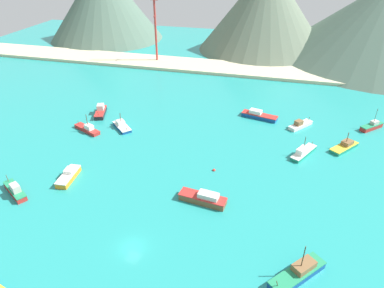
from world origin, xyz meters
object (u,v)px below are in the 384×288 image
Objects in this scene: fishing_boat_10 at (204,198)px; fishing_boat_14 at (345,146)px; fishing_boat_4 at (88,129)px; fishing_boat_5 at (300,125)px; fishing_boat_0 at (69,176)px; fishing_boat_6 at (122,126)px; buoy_1 at (214,170)px; fishing_boat_12 at (372,126)px; fishing_boat_3 at (259,115)px; fishing_boat_13 at (303,152)px; fishing_boat_7 at (101,111)px; fishing_boat_9 at (298,273)px; fishing_boat_11 at (15,190)px; radio_tower at (155,25)px.

fishing_boat_10 is 1.16× the size of fishing_boat_14.
fishing_boat_5 is at bearing 16.95° from fishing_boat_4.
fishing_boat_0 is at bearing 179.90° from fishing_boat_10.
buoy_1 is at bearing -25.22° from fishing_boat_6.
fishing_boat_12 is (19.61, 4.00, 0.11)m from fishing_boat_5.
fishing_boat_3 is 1.16× the size of fishing_boat_13.
buoy_1 is at bearing 90.75° from fishing_boat_10.
fishing_boat_5 is 11.08× the size of buoy_1.
fishing_boat_4 is 58.16m from fishing_boat_13.
fishing_boat_6 is at bearing -33.17° from fishing_boat_7.
fishing_boat_9 is 60.19m from fishing_boat_12.
fishing_boat_3 is at bearing 11.91° from fishing_boat_7.
fishing_boat_5 is 0.81× the size of fishing_boat_9.
fishing_boat_5 is (50.38, 38.66, -0.09)m from fishing_boat_0.
fishing_boat_0 is 11.01× the size of buoy_1.
fishing_boat_0 is 32.88m from buoy_1.
fishing_boat_5 is at bearing 38.40° from fishing_boat_11.
fishing_boat_11 reaches higher than fishing_boat_3.
fishing_boat_5 is 43.29m from fishing_boat_10.
fishing_boat_5 is at bearing 54.48° from buoy_1.
fishing_boat_12 is at bearing 57.04° from fishing_boat_14.
radio_tower is at bearing 120.74° from fishing_boat_9.
fishing_boat_13 is at bearing 24.80° from fishing_boat_0.
radio_tower reaches higher than fishing_boat_7.
fishing_boat_14 is (68.48, 8.18, -0.04)m from fishing_boat_4.
fishing_boat_9 is at bearing -39.08° from fishing_boat_6.
fishing_boat_4 is at bearing 108.70° from fishing_boat_0.
fishing_boat_9 is at bearing -36.83° from fishing_boat_10.
fishing_boat_6 is (8.45, 4.12, -0.05)m from fishing_boat_4.
fishing_boat_4 reaches higher than fishing_boat_14.
fishing_boat_11 reaches higher than fishing_boat_5.
fishing_boat_9 is (48.28, -39.21, 0.21)m from fishing_boat_6.
fishing_boat_7 reaches higher than fishing_boat_11.
fishing_boat_0 is 56.13m from fishing_boat_13.
radio_tower is (-60.19, 61.39, 15.01)m from fishing_boat_13.
fishing_boat_13 reaches higher than fishing_boat_10.
buoy_1 is (-18.71, 25.28, -0.79)m from fishing_boat_9.
fishing_boat_3 reaches higher than buoy_1.
fishing_boat_7 is 0.98× the size of fishing_boat_14.
fishing_boat_4 is at bearing -164.40° from fishing_boat_12.
fishing_boat_9 reaches higher than fishing_boat_6.
fishing_boat_5 is at bearing 37.50° from fishing_boat_0.
fishing_boat_13 is (58.11, 2.41, 0.09)m from fishing_boat_4.
fishing_boat_11 is (-58.30, -46.20, 0.22)m from fishing_boat_5.
fishing_boat_5 is 0.98× the size of fishing_boat_11.
fishing_boat_9 reaches higher than fishing_boat_12.
fishing_boat_9 is (11.16, -55.60, 0.07)m from fishing_boat_3.
fishing_boat_6 is at bearing -164.71° from fishing_boat_5.
fishing_boat_7 is at bearing 172.18° from fishing_boat_13.
fishing_boat_5 is 0.91× the size of fishing_boat_14.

